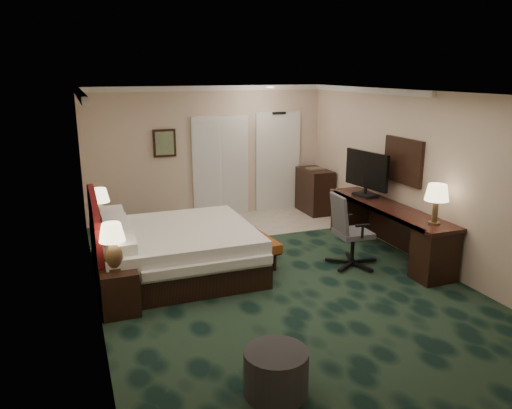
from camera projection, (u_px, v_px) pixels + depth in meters
name	position (u px, v px, depth m)	size (l,w,h in m)	color
floor	(279.00, 283.00, 7.24)	(5.00, 7.50, 0.00)	black
ceiling	(282.00, 93.00, 6.54)	(5.00, 7.50, 0.00)	white
wall_back	(208.00, 153.00, 10.28)	(5.00, 0.00, 2.70)	#CAAE9A
wall_front	(493.00, 312.00, 3.50)	(5.00, 0.00, 2.70)	#CAAE9A
wall_left	(91.00, 211.00, 6.03)	(0.00, 7.50, 2.70)	#CAAE9A
wall_right	(428.00, 180.00, 7.74)	(0.00, 7.50, 2.70)	#CAAE9A
crown_molding	(282.00, 97.00, 6.55)	(5.00, 7.50, 0.10)	white
tile_patch	(264.00, 222.00, 10.16)	(3.20, 1.70, 0.01)	beige
headboard	(96.00, 236.00, 7.13)	(0.12, 2.00, 1.40)	#470C0D
entry_door	(278.00, 163.00, 10.86)	(1.02, 0.06, 2.18)	white
closet_doors	(221.00, 167.00, 10.40)	(1.20, 0.06, 2.10)	#BAB9B8
wall_art	(164.00, 143.00, 9.87)	(0.45, 0.06, 0.55)	#486D55
wall_mirror	(403.00, 161.00, 8.22)	(0.05, 0.95, 0.75)	white
bed	(178.00, 251.00, 7.52)	(2.24, 2.07, 0.71)	silver
nightstand_near	(119.00, 291.00, 6.33)	(0.46, 0.53, 0.58)	black
nightstand_far	(105.00, 239.00, 8.28)	(0.44, 0.50, 0.55)	black
lamp_near	(113.00, 247.00, 6.17)	(0.32, 0.32, 0.61)	#312211
lamp_far	(100.00, 206.00, 8.13)	(0.32, 0.32, 0.60)	#312211
bed_bench	(252.00, 247.00, 8.09)	(0.44, 1.27, 0.43)	#652B11
ottoman	(276.00, 372.00, 4.73)	(0.62, 0.62, 0.44)	#2E2E31
desk	(387.00, 230.00, 8.33)	(0.62, 2.86, 0.83)	black
tv	(366.00, 174.00, 8.77)	(0.09, 1.04, 0.81)	black
desk_lamp	(436.00, 204.00, 7.20)	(0.35, 0.35, 0.60)	#312211
desk_chair	(353.00, 230.00, 7.77)	(0.68, 0.64, 1.17)	#494949
minibar	(315.00, 191.00, 10.76)	(0.50, 0.90, 0.95)	black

